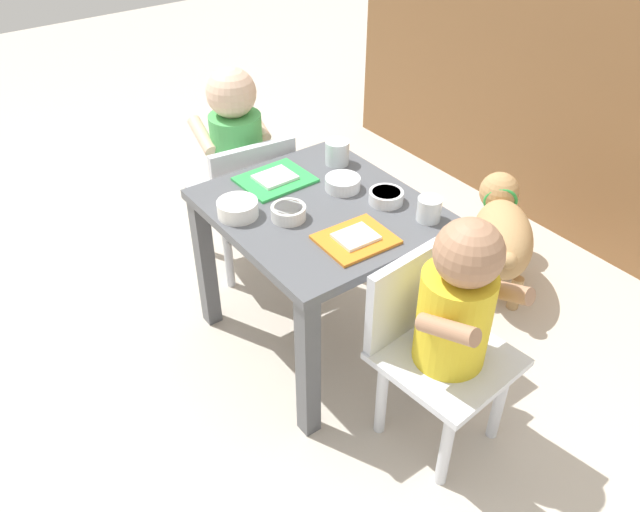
{
  "coord_description": "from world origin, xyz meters",
  "views": [
    {
      "loc": [
        1.12,
        -0.82,
        1.33
      ],
      "look_at": [
        0.0,
        0.0,
        0.3
      ],
      "focal_mm": 36.05,
      "sensor_mm": 36.0,
      "label": 1
    }
  ],
  "objects_px": {
    "dog": "(502,231)",
    "food_tray_left": "(275,179)",
    "dining_table": "(320,233)",
    "water_cup_right": "(337,154)",
    "seated_child_right": "(451,311)",
    "veggie_bowl_far": "(343,183)",
    "water_cup_left": "(429,211)",
    "veggie_bowl_near": "(238,208)",
    "cereal_bowl_left_side": "(289,213)",
    "seated_child_left": "(239,152)",
    "food_tray_right": "(356,239)",
    "cereal_bowl_right_side": "(386,196)"
  },
  "relations": [
    {
      "from": "food_tray_left",
      "to": "food_tray_right",
      "type": "distance_m",
      "value": 0.35
    },
    {
      "from": "water_cup_left",
      "to": "cereal_bowl_left_side",
      "type": "bearing_deg",
      "value": -126.66
    },
    {
      "from": "veggie_bowl_far",
      "to": "cereal_bowl_left_side",
      "type": "bearing_deg",
      "value": -79.36
    },
    {
      "from": "dog",
      "to": "cereal_bowl_right_side",
      "type": "relative_size",
      "value": 4.44
    },
    {
      "from": "cereal_bowl_left_side",
      "to": "veggie_bowl_near",
      "type": "xyz_separation_m",
      "value": [
        -0.09,
        -0.09,
        0.0
      ]
    },
    {
      "from": "dog",
      "to": "water_cup_right",
      "type": "relative_size",
      "value": 5.8
    },
    {
      "from": "dog",
      "to": "food_tray_right",
      "type": "relative_size",
      "value": 2.24
    },
    {
      "from": "water_cup_left",
      "to": "food_tray_right",
      "type": "bearing_deg",
      "value": -99.59
    },
    {
      "from": "water_cup_left",
      "to": "veggie_bowl_near",
      "type": "height_order",
      "value": "water_cup_left"
    },
    {
      "from": "seated_child_left",
      "to": "cereal_bowl_right_side",
      "type": "bearing_deg",
      "value": 13.69
    },
    {
      "from": "seated_child_left",
      "to": "veggie_bowl_far",
      "type": "distance_m",
      "value": 0.42
    },
    {
      "from": "water_cup_right",
      "to": "veggie_bowl_near",
      "type": "xyz_separation_m",
      "value": [
        0.07,
        -0.36,
        -0.01
      ]
    },
    {
      "from": "water_cup_left",
      "to": "cereal_bowl_right_side",
      "type": "xyz_separation_m",
      "value": [
        -0.12,
        -0.03,
        -0.01
      ]
    },
    {
      "from": "seated_child_right",
      "to": "veggie_bowl_far",
      "type": "bearing_deg",
      "value": 171.51
    },
    {
      "from": "dog",
      "to": "water_cup_right",
      "type": "distance_m",
      "value": 0.6
    },
    {
      "from": "seated_child_right",
      "to": "cereal_bowl_left_side",
      "type": "relative_size",
      "value": 7.37
    },
    {
      "from": "cereal_bowl_left_side",
      "to": "seated_child_left",
      "type": "bearing_deg",
      "value": 165.64
    },
    {
      "from": "food_tray_right",
      "to": "veggie_bowl_near",
      "type": "height_order",
      "value": "veggie_bowl_near"
    },
    {
      "from": "dining_table",
      "to": "water_cup_right",
      "type": "bearing_deg",
      "value": 131.71
    },
    {
      "from": "food_tray_left",
      "to": "water_cup_left",
      "type": "distance_m",
      "value": 0.43
    },
    {
      "from": "seated_child_left",
      "to": "cereal_bowl_right_side",
      "type": "relative_size",
      "value": 7.55
    },
    {
      "from": "dining_table",
      "to": "water_cup_left",
      "type": "xyz_separation_m",
      "value": [
        0.21,
        0.18,
        0.11
      ]
    },
    {
      "from": "water_cup_left",
      "to": "veggie_bowl_far",
      "type": "distance_m",
      "value": 0.25
    },
    {
      "from": "seated_child_right",
      "to": "food_tray_right",
      "type": "distance_m",
      "value": 0.28
    },
    {
      "from": "seated_child_left",
      "to": "veggie_bowl_near",
      "type": "relative_size",
      "value": 6.58
    },
    {
      "from": "dining_table",
      "to": "cereal_bowl_right_side",
      "type": "relative_size",
      "value": 6.37
    },
    {
      "from": "dining_table",
      "to": "veggie_bowl_near",
      "type": "bearing_deg",
      "value": -113.94
    },
    {
      "from": "dining_table",
      "to": "food_tray_left",
      "type": "relative_size",
      "value": 2.98
    },
    {
      "from": "dog",
      "to": "food_tray_left",
      "type": "xyz_separation_m",
      "value": [
        -0.3,
        -0.64,
        0.27
      ]
    },
    {
      "from": "water_cup_left",
      "to": "cereal_bowl_left_side",
      "type": "xyz_separation_m",
      "value": [
        -0.2,
        -0.27,
        -0.01
      ]
    },
    {
      "from": "veggie_bowl_near",
      "to": "veggie_bowl_far",
      "type": "bearing_deg",
      "value": 79.92
    },
    {
      "from": "dog",
      "to": "veggie_bowl_far",
      "type": "bearing_deg",
      "value": -106.78
    },
    {
      "from": "seated_child_left",
      "to": "water_cup_left",
      "type": "relative_size",
      "value": 11.15
    },
    {
      "from": "food_tray_left",
      "to": "water_cup_left",
      "type": "relative_size",
      "value": 3.15
    },
    {
      "from": "water_cup_right",
      "to": "veggie_bowl_far",
      "type": "relative_size",
      "value": 0.73
    },
    {
      "from": "water_cup_right",
      "to": "water_cup_left",
      "type": "bearing_deg",
      "value": 0.87
    },
    {
      "from": "food_tray_left",
      "to": "food_tray_right",
      "type": "relative_size",
      "value": 1.08
    },
    {
      "from": "water_cup_left",
      "to": "water_cup_right",
      "type": "xyz_separation_m",
      "value": [
        -0.36,
        -0.01,
        0.0
      ]
    },
    {
      "from": "dog",
      "to": "veggie_bowl_far",
      "type": "relative_size",
      "value": 4.22
    },
    {
      "from": "water_cup_right",
      "to": "cereal_bowl_left_side",
      "type": "relative_size",
      "value": 0.78
    },
    {
      "from": "dog",
      "to": "food_tray_right",
      "type": "height_order",
      "value": "food_tray_right"
    },
    {
      "from": "seated_child_left",
      "to": "veggie_bowl_near",
      "type": "bearing_deg",
      "value": -30.16
    },
    {
      "from": "dining_table",
      "to": "veggie_bowl_far",
      "type": "xyz_separation_m",
      "value": [
        -0.03,
        0.1,
        0.1
      ]
    },
    {
      "from": "dining_table",
      "to": "cereal_bowl_left_side",
      "type": "relative_size",
      "value": 6.52
    },
    {
      "from": "seated_child_right",
      "to": "veggie_bowl_near",
      "type": "distance_m",
      "value": 0.58
    },
    {
      "from": "veggie_bowl_far",
      "to": "seated_child_right",
      "type": "bearing_deg",
      "value": -8.49
    },
    {
      "from": "food_tray_left",
      "to": "water_cup_right",
      "type": "xyz_separation_m",
      "value": [
        0.02,
        0.2,
        0.02
      ]
    },
    {
      "from": "seated_child_left",
      "to": "veggie_bowl_far",
      "type": "xyz_separation_m",
      "value": [
        0.41,
        0.08,
        0.06
      ]
    },
    {
      "from": "cereal_bowl_right_side",
      "to": "veggie_bowl_far",
      "type": "bearing_deg",
      "value": -157.59
    },
    {
      "from": "seated_child_right",
      "to": "cereal_bowl_right_side",
      "type": "xyz_separation_m",
      "value": [
        -0.36,
        0.12,
        0.07
      ]
    }
  ]
}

